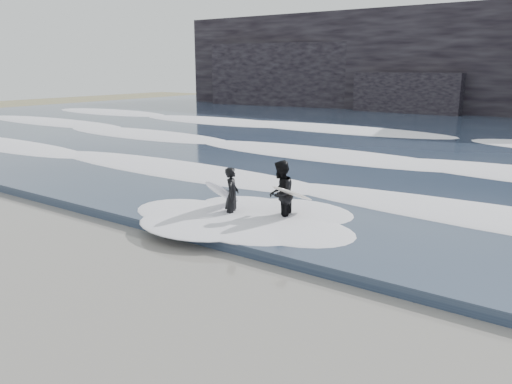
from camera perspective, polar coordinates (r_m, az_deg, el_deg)
ground at (r=11.04m, az=-15.40°, el=-10.79°), size 120.00×120.00×0.00m
sea at (r=36.35m, az=22.52°, el=6.13°), size 90.00×52.00×0.30m
foam_near at (r=17.64m, az=7.53°, el=0.39°), size 60.00×3.20×0.20m
foam_mid at (r=23.93m, az=15.41°, el=3.69°), size 60.00×4.00×0.24m
foam_far at (r=32.46m, az=20.94°, el=5.96°), size 60.00×4.80×0.30m
surfer_left at (r=14.84m, az=-3.04°, el=-0.31°), size 1.24×2.06×1.70m
surfer_right at (r=14.41m, az=2.91°, el=-0.23°), size 1.27×1.86×1.96m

